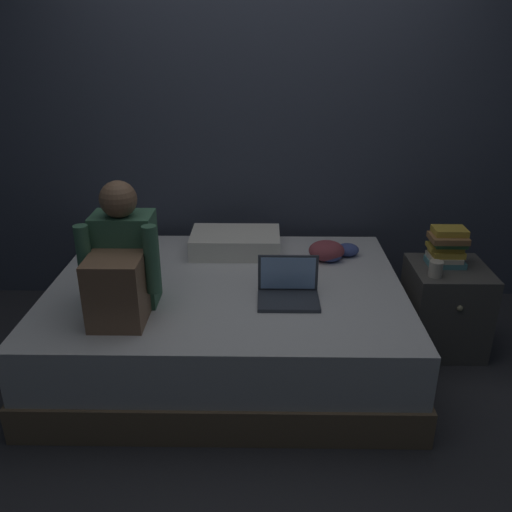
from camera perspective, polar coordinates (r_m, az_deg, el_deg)
The scene contains 10 objects.
ground_plane at distance 2.97m, azimuth 0.58°, elevation -14.07°, with size 8.00×8.00×0.00m, color #2D2D33.
wall_back at distance 3.60m, azimuth 0.79°, elevation 15.98°, with size 5.60×0.10×2.70m, color #383D4C.
bed at distance 3.10m, azimuth -3.10°, elevation -7.04°, with size 2.00×1.50×0.49m.
nightstand at distance 3.39m, azimuth 19.68°, elevation -5.26°, with size 0.44×0.46×0.53m.
person_sitting at distance 2.67m, azimuth -14.30°, elevation -0.90°, with size 0.39×0.44×0.66m.
laptop at distance 2.78m, azimuth 3.50°, elevation -3.62°, with size 0.32×0.23×0.22m.
pillow at distance 3.36m, azimuth -2.23°, elevation 1.48°, with size 0.56×0.36×0.13m, color silver.
book_stack at distance 3.27m, azimuth 19.91°, elevation 0.92°, with size 0.21×0.18×0.22m.
mug at distance 3.11m, azimuth 18.83°, elevation -1.33°, with size 0.08×0.08×0.09m, color #BCB2A3.
clothes_pile at distance 3.30m, azimuth 7.97°, elevation 0.55°, with size 0.32×0.24×0.12m.
Camera 1 is at (0.01, -2.37, 1.80)m, focal length 37.05 mm.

